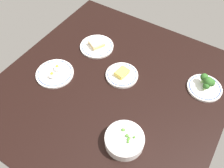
{
  "coord_description": "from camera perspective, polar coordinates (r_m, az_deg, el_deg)",
  "views": [
    {
      "loc": [
        -64.43,
        -40.67,
        103.83
      ],
      "look_at": [
        0.0,
        0.0,
        6.0
      ],
      "focal_mm": 37.82,
      "sensor_mm": 36.0,
      "label": 1
    }
  ],
  "objects": [
    {
      "name": "dining_table",
      "position": [
        1.27,
        0.0,
        -1.11
      ],
      "size": [
        118.87,
        115.11,
        4.0
      ],
      "primitive_type": "cube",
      "color": "black",
      "rests_on": "ground"
    },
    {
      "name": "bowl_peas",
      "position": [
        1.07,
        3.02,
        -13.35
      ],
      "size": [
        17.66,
        17.66,
        6.49
      ],
      "color": "white",
      "rests_on": "dining_table"
    },
    {
      "name": "plate_broccoli",
      "position": [
        1.32,
        21.71,
        -0.33
      ],
      "size": [
        18.0,
        18.0,
        8.03
      ],
      "color": "white",
      "rests_on": "dining_table"
    },
    {
      "name": "plate_eggs",
      "position": [
        1.34,
        -13.65,
        2.59
      ],
      "size": [
        20.7,
        20.7,
        4.52
      ],
      "color": "white",
      "rests_on": "dining_table"
    },
    {
      "name": "plate_cheese",
      "position": [
        1.29,
        2.41,
        2.27
      ],
      "size": [
        17.76,
        17.76,
        4.26
      ],
      "color": "white",
      "rests_on": "dining_table"
    },
    {
      "name": "plate_sandwich",
      "position": [
        1.45,
        -3.7,
        9.22
      ],
      "size": [
        20.26,
        20.26,
        4.46
      ],
      "color": "white",
      "rests_on": "dining_table"
    }
  ]
}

